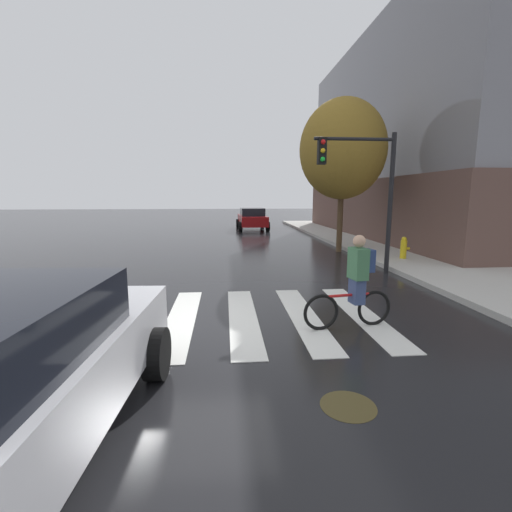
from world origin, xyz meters
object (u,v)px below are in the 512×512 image
at_px(sedan_mid, 252,218).
at_px(street_tree_near, 343,150).
at_px(cyclist, 356,282).
at_px(fire_hydrant, 404,248).
at_px(manhole_cover, 348,406).
at_px(traffic_light_near, 365,179).

height_order(sedan_mid, street_tree_near, street_tree_near).
xyz_separation_m(cyclist, fire_hydrant, (4.05, 6.05, -0.31)).
relative_size(cyclist, fire_hydrant, 2.18).
height_order(sedan_mid, fire_hydrant, sedan_mid).
distance_m(manhole_cover, street_tree_near, 12.46).
bearing_deg(cyclist, street_tree_near, 73.65).
height_order(cyclist, fire_hydrant, cyclist).
relative_size(sedan_mid, traffic_light_near, 1.06).
relative_size(fire_hydrant, street_tree_near, 0.12).
xyz_separation_m(cyclist, street_tree_near, (2.57, 8.77, 3.40)).
relative_size(sedan_mid, fire_hydrant, 5.72).
height_order(sedan_mid, cyclist, cyclist).
relative_size(cyclist, traffic_light_near, 0.40).
xyz_separation_m(fire_hydrant, street_tree_near, (-1.48, 2.72, 3.72)).
bearing_deg(sedan_mid, fire_hydrant, -71.43).
relative_size(sedan_mid, cyclist, 2.62).
height_order(fire_hydrant, street_tree_near, street_tree_near).
bearing_deg(manhole_cover, street_tree_near, 72.51).
bearing_deg(manhole_cover, sedan_mid, 88.46).
height_order(cyclist, traffic_light_near, traffic_light_near).
bearing_deg(cyclist, sedan_mid, 91.10).
bearing_deg(traffic_light_near, cyclist, -112.64).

